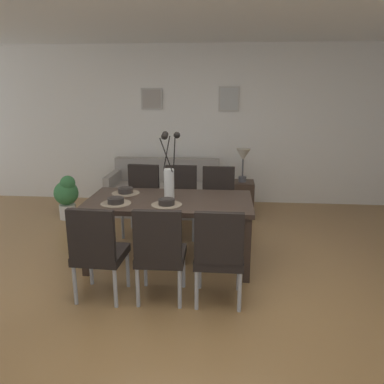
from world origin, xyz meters
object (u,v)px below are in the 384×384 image
(framed_picture_left, at_px, (152,99))
(side_table, at_px, (242,198))
(dining_table, at_px, (170,206))
(bowl_near_right, at_px, (126,190))
(dining_chair_mid_right, at_px, (218,199))
(sofa, at_px, (165,193))
(centerpiece_vase, at_px, (169,174))
(dining_chair_far_left, at_px, (160,250))
(bowl_near_left, at_px, (116,200))
(bowl_far_left, at_px, (167,201))
(dining_chair_far_right, at_px, (180,197))
(framed_picture_center, at_px, (229,99))
(dining_chair_mid_left, at_px, (219,252))
(table_lamp, at_px, (243,158))
(dining_chair_near_left, at_px, (97,249))
(dining_chair_near_right, at_px, (142,196))
(potted_plant, at_px, (67,195))

(framed_picture_left, bearing_deg, side_table, -23.46)
(dining_table, height_order, bowl_near_right, bowl_near_right)
(dining_chair_mid_right, height_order, sofa, dining_chair_mid_right)
(dining_chair_mid_right, distance_m, centerpiece_vase, 1.12)
(dining_chair_far_left, relative_size, framed_picture_left, 2.60)
(bowl_near_left, height_order, bowl_far_left, same)
(sofa, xyz_separation_m, side_table, (1.22, -0.08, -0.02))
(dining_chair_far_right, relative_size, framed_picture_center, 2.32)
(centerpiece_vase, distance_m, side_table, 2.14)
(dining_chair_mid_left, height_order, table_lamp, table_lamp)
(dining_chair_near_left, relative_size, dining_chair_mid_right, 1.00)
(dining_chair_near_right, relative_size, bowl_near_right, 5.41)
(dining_chair_mid_right, bearing_deg, dining_chair_near_left, -121.76)
(dining_chair_mid_left, bearing_deg, dining_chair_far_right, 107.56)
(dining_chair_near_left, distance_m, dining_chair_far_right, 1.83)
(dining_chair_far_left, xyz_separation_m, potted_plant, (-1.78, 2.19, -0.14))
(dining_chair_far_left, xyz_separation_m, bowl_far_left, (-0.03, 0.63, 0.27))
(framed_picture_left, height_order, potted_plant, framed_picture_left)
(dining_chair_near_left, xyz_separation_m, side_table, (1.41, 2.67, -0.25))
(dining_table, height_order, dining_chair_far_left, dining_chair_far_left)
(side_table, distance_m, table_lamp, 0.63)
(dining_chair_mid_right, bearing_deg, dining_chair_far_right, 175.72)
(dining_chair_far_right, distance_m, potted_plant, 1.83)
(bowl_near_left, distance_m, framed_picture_center, 3.06)
(dining_chair_near_right, distance_m, bowl_near_left, 1.13)
(dining_chair_far_right, height_order, sofa, dining_chair_far_right)
(bowl_near_right, relative_size, potted_plant, 0.25)
(side_table, bearing_deg, dining_chair_near_right, -146.43)
(dining_table, xyz_separation_m, centerpiece_vase, (0.00, 0.00, 0.36))
(sofa, height_order, framed_picture_left, framed_picture_left)
(dining_chair_far_left, xyz_separation_m, framed_picture_center, (0.61, 3.29, 1.23))
(dining_chair_mid_right, distance_m, bowl_near_right, 1.27)
(bowl_far_left, bearing_deg, bowl_near_right, 142.60)
(dining_chair_near_left, distance_m, side_table, 3.03)
(dining_chair_far_left, bearing_deg, framed_picture_center, 79.59)
(side_table, bearing_deg, dining_chair_near_left, -117.80)
(dining_chair_far_left, relative_size, dining_chair_mid_left, 1.00)
(dining_table, bearing_deg, dining_chair_mid_right, 58.53)
(dining_chair_near_right, relative_size, sofa, 0.54)
(dining_chair_far_left, bearing_deg, centerpiece_vase, 91.97)
(framed_picture_center, relative_size, potted_plant, 0.59)
(dining_chair_near_right, xyz_separation_m, centerpiece_vase, (0.51, -0.89, 0.51))
(bowl_near_left, bearing_deg, dining_chair_far_right, 62.98)
(side_table, height_order, potted_plant, potted_plant)
(centerpiece_vase, distance_m, framed_picture_left, 2.63)
(dining_chair_near_right, distance_m, dining_chair_mid_right, 1.03)
(bowl_near_left, height_order, sofa, bowl_near_left)
(dining_chair_mid_left, xyz_separation_m, bowl_near_right, (-1.10, 1.05, 0.27))
(dining_chair_near_left, height_order, dining_chair_mid_left, same)
(dining_chair_far_right, distance_m, bowl_far_left, 1.12)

